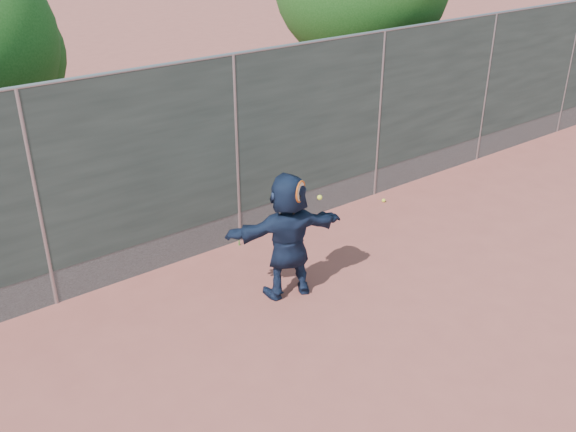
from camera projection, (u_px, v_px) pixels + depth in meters
ground at (395, 348)px, 7.91m from camera, size 80.00×80.00×0.00m
player at (288, 236)px, 8.64m from camera, size 1.75×0.97×1.80m
ball_ground at (384, 200)px, 11.70m from camera, size 0.07×0.07×0.07m
fence at (236, 148)px, 9.71m from camera, size 20.00×0.06×3.03m
swing_action at (302, 193)px, 8.24m from camera, size 0.51×0.17×0.51m
weed_clump at (259, 230)px, 10.43m from camera, size 0.68×0.07×0.30m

